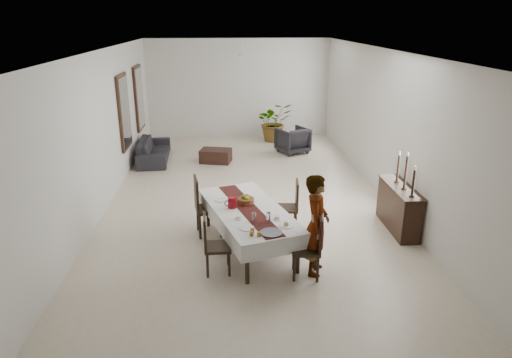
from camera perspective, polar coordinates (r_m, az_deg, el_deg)
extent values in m
cube|color=beige|center=(10.00, -1.05, -2.91)|extent=(6.00, 12.00, 0.00)
cube|color=white|center=(9.26, -1.17, 15.72)|extent=(6.00, 12.00, 0.02)
cube|color=silver|center=(15.40, -2.22, 11.24)|extent=(6.00, 0.02, 3.20)
cube|color=silver|center=(3.94, 3.32, -14.70)|extent=(6.00, 0.02, 3.20)
cube|color=silver|center=(9.83, -18.93, 5.45)|extent=(0.02, 12.00, 3.20)
cube|color=silver|center=(10.09, 16.26, 6.07)|extent=(0.02, 12.00, 3.20)
cube|color=black|center=(7.82, -0.99, -3.97)|extent=(1.60, 2.48, 0.05)
cylinder|color=black|center=(6.94, -1.10, -10.57)|extent=(0.08, 0.08, 0.67)
cylinder|color=black|center=(7.23, 5.27, -9.31)|extent=(0.08, 0.08, 0.67)
cylinder|color=black|center=(8.81, -6.04, -3.85)|extent=(0.08, 0.08, 0.67)
cylinder|color=black|center=(9.04, -0.88, -3.10)|extent=(0.08, 0.08, 0.67)
cube|color=silver|center=(7.81, -0.99, -3.78)|extent=(1.82, 2.70, 0.01)
cube|color=white|center=(7.71, -4.91, -5.31)|extent=(0.75, 2.36, 0.29)
cube|color=white|center=(8.06, 2.77, -4.11)|extent=(0.75, 2.36, 0.29)
cube|color=silver|center=(6.84, 2.65, -8.65)|extent=(1.08, 0.35, 0.29)
cube|color=silver|center=(8.94, -3.73, -1.68)|extent=(1.08, 0.35, 0.29)
cube|color=#4E1916|center=(7.81, -0.99, -3.73)|extent=(1.04, 2.39, 0.00)
cylinder|color=maroon|center=(7.82, -3.01, -2.96)|extent=(0.18, 0.18, 0.19)
torus|color=maroon|center=(7.80, -3.58, -3.04)|extent=(0.12, 0.05, 0.12)
cylinder|color=silver|center=(7.28, 1.57, -4.83)|extent=(0.07, 0.07, 0.16)
cylinder|color=white|center=(7.29, -0.26, -4.79)|extent=(0.07, 0.07, 0.16)
cylinder|color=silver|center=(7.41, 2.66, -4.85)|extent=(0.09, 0.09, 0.06)
cylinder|color=white|center=(7.42, 2.65, -5.01)|extent=(0.14, 0.14, 0.01)
cylinder|color=white|center=(7.42, -2.18, -4.81)|extent=(0.09, 0.09, 0.06)
cylinder|color=white|center=(7.43, -2.17, -4.97)|extent=(0.14, 0.14, 0.01)
cylinder|color=white|center=(7.19, 3.79, -5.85)|extent=(0.23, 0.23, 0.01)
sphere|color=tan|center=(7.18, 3.80, -5.66)|extent=(0.09, 0.09, 0.09)
cylinder|color=silver|center=(7.10, -1.15, -6.16)|extent=(0.23, 0.23, 0.01)
cylinder|color=silver|center=(8.18, -4.30, -2.63)|extent=(0.23, 0.23, 0.01)
cylinder|color=#39393E|center=(6.96, 1.91, -6.72)|extent=(0.35, 0.35, 0.02)
cylinder|color=brown|center=(6.85, 0.38, -6.91)|extent=(0.06, 0.06, 0.07)
cylinder|color=brown|center=(6.86, -0.55, -6.84)|extent=(0.06, 0.06, 0.07)
cylinder|color=brown|center=(6.96, -0.46, -6.45)|extent=(0.06, 0.06, 0.07)
cylinder|color=brown|center=(8.01, -1.27, -2.75)|extent=(0.29, 0.29, 0.10)
sphere|color=#A31510|center=(8.01, -1.13, -2.19)|extent=(0.09, 0.09, 0.09)
sphere|color=#508327|center=(8.00, -1.60, -2.23)|extent=(0.08, 0.08, 0.08)
sphere|color=gold|center=(7.94, -1.15, -2.39)|extent=(0.08, 0.08, 0.08)
cube|color=black|center=(7.12, 6.26, -8.78)|extent=(0.48, 0.48, 0.05)
cylinder|color=black|center=(7.10, 7.72, -11.16)|extent=(0.05, 0.05, 0.43)
cylinder|color=black|center=(7.40, 7.50, -9.77)|extent=(0.05, 0.05, 0.43)
cylinder|color=black|center=(7.07, 4.81, -11.15)|extent=(0.05, 0.05, 0.43)
cylinder|color=black|center=(7.38, 4.73, -9.75)|extent=(0.05, 0.05, 0.43)
cube|color=black|center=(7.00, 7.96, -6.66)|extent=(0.09, 0.43, 0.55)
cube|color=black|center=(8.62, 3.86, -3.66)|extent=(0.45, 0.45, 0.05)
cylinder|color=black|center=(8.57, 4.98, -5.49)|extent=(0.04, 0.04, 0.40)
cylinder|color=black|center=(8.87, 4.87, -4.58)|extent=(0.04, 0.04, 0.40)
cylinder|color=black|center=(8.55, 2.74, -5.48)|extent=(0.04, 0.04, 0.40)
cylinder|color=black|center=(8.86, 2.70, -4.57)|extent=(0.04, 0.04, 0.40)
cube|color=black|center=(8.52, 5.15, -1.95)|extent=(0.08, 0.41, 0.52)
cube|color=black|center=(7.23, -4.82, -8.48)|extent=(0.43, 0.43, 0.05)
cylinder|color=black|center=(7.48, -6.12, -9.46)|extent=(0.04, 0.04, 0.41)
cylinder|color=black|center=(7.19, -6.09, -10.75)|extent=(0.04, 0.04, 0.41)
cylinder|color=black|center=(7.49, -3.51, -9.36)|extent=(0.04, 0.04, 0.41)
cylinder|color=black|center=(7.19, -3.37, -10.64)|extent=(0.04, 0.04, 0.41)
cube|color=black|center=(7.10, -6.40, -6.54)|extent=(0.06, 0.41, 0.52)
cube|color=black|center=(8.44, -5.92, -3.76)|extent=(0.54, 0.54, 0.05)
cylinder|color=black|center=(8.70, -7.28, -4.95)|extent=(0.05, 0.05, 0.47)
cylinder|color=black|center=(8.36, -7.01, -6.02)|extent=(0.05, 0.05, 0.47)
cylinder|color=black|center=(8.74, -4.77, -4.74)|extent=(0.05, 0.05, 0.47)
cylinder|color=black|center=(8.39, -4.38, -5.79)|extent=(0.05, 0.05, 0.47)
cube|color=black|center=(8.30, -7.46, -1.84)|extent=(0.12, 0.47, 0.60)
imported|color=#989BA0|center=(7.09, 7.56, -5.70)|extent=(0.52, 0.67, 1.62)
cube|color=black|center=(9.03, 17.39, -3.54)|extent=(0.37, 1.39, 0.83)
cube|color=black|center=(8.87, 17.67, -0.98)|extent=(0.41, 1.44, 0.03)
cylinder|color=black|center=(8.43, 18.90, -2.01)|extent=(0.09, 0.09, 0.03)
cylinder|color=black|center=(8.34, 19.08, -0.45)|extent=(0.05, 0.05, 0.46)
cylinder|color=white|center=(8.26, 19.28, 1.30)|extent=(0.03, 0.03, 0.07)
cylinder|color=black|center=(8.74, 18.01, -1.13)|extent=(0.09, 0.09, 0.03)
cylinder|color=black|center=(8.64, 18.22, 0.82)|extent=(0.05, 0.05, 0.60)
cylinder|color=beige|center=(8.55, 18.46, 2.96)|extent=(0.03, 0.03, 0.07)
cylinder|color=black|center=(9.07, 17.18, -0.31)|extent=(0.09, 0.09, 0.03)
cylinder|color=black|center=(8.98, 17.35, 1.30)|extent=(0.05, 0.05, 0.51)
cylinder|color=white|center=(8.90, 17.53, 3.07)|extent=(0.03, 0.03, 0.07)
imported|color=#252227|center=(13.16, -12.64, 3.53)|extent=(0.89, 2.05, 0.59)
imported|color=#262328|center=(13.63, 4.59, 4.86)|extent=(1.09, 1.11, 0.76)
cube|color=black|center=(12.76, -5.06, 2.91)|extent=(0.93, 0.72, 0.37)
imported|color=#325F26|center=(14.92, 2.26, 7.17)|extent=(1.30, 1.18, 1.25)
cube|color=black|center=(11.91, -16.16, 8.05)|extent=(0.06, 1.05, 1.85)
cube|color=silver|center=(11.90, -16.00, 8.06)|extent=(0.01, 0.90, 1.70)
cube|color=black|center=(13.94, -14.43, 9.78)|extent=(0.06, 1.05, 1.85)
cube|color=white|center=(13.93, -14.29, 9.79)|extent=(0.01, 0.90, 1.70)
cylinder|color=silver|center=(12.26, -1.87, 16.17)|extent=(0.04, 0.04, 0.20)
cylinder|color=silver|center=(12.27, -1.86, 15.24)|extent=(0.16, 0.16, 0.08)
cube|color=white|center=(12.62, -1.92, 15.36)|extent=(0.10, 0.55, 0.01)
cube|color=white|center=(11.92, -1.79, 15.12)|extent=(0.10, 0.55, 0.01)
cube|color=white|center=(12.29, -0.17, 15.26)|extent=(0.55, 0.10, 0.01)
cube|color=silver|center=(12.26, -3.55, 15.21)|extent=(0.55, 0.10, 0.01)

